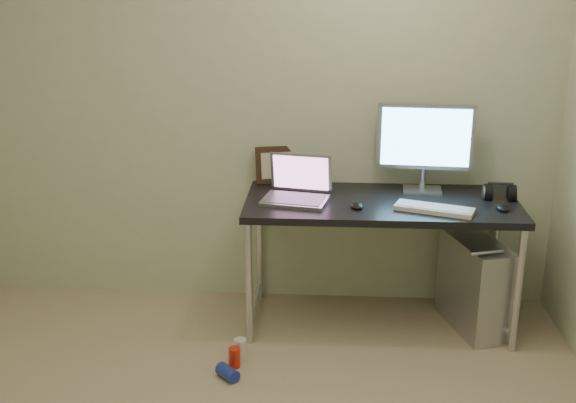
{
  "coord_description": "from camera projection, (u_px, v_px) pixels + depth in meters",
  "views": [
    {
      "loc": [
        0.43,
        -2.41,
        2.01
      ],
      "look_at": [
        0.21,
        1.07,
        0.85
      ],
      "focal_mm": 45.0,
      "sensor_mm": 36.0,
      "label": 1
    }
  ],
  "objects": [
    {
      "name": "tower_computer",
      "position": [
        475.0,
        284.0,
        4.1
      ],
      "size": [
        0.37,
        0.55,
        0.57
      ],
      "rotation": [
        0.0,
        0.0,
        0.31
      ],
      "color": "#AFAFB4",
      "rests_on": "ground"
    },
    {
      "name": "mouse_left",
      "position": [
        357.0,
        204.0,
        3.88
      ],
      "size": [
        0.09,
        0.12,
        0.04
      ],
      "primitive_type": "ellipsoid",
      "rotation": [
        0.0,
        0.0,
        0.21
      ],
      "color": "black",
      "rests_on": "desk"
    },
    {
      "name": "cable_a",
      "position": [
        459.0,
        242.0,
        4.35
      ],
      "size": [
        0.01,
        0.16,
        0.69
      ],
      "primitive_type": "cylinder",
      "rotation": [
        0.21,
        0.0,
        0.0
      ],
      "color": "black",
      "rests_on": "ground"
    },
    {
      "name": "laptop",
      "position": [
        297.0,
        189.0,
        4.01
      ],
      "size": [
        0.4,
        0.35,
        0.24
      ],
      "rotation": [
        0.0,
        0.0,
        -0.19
      ],
      "color": "#B4B4BC",
      "rests_on": "desk"
    },
    {
      "name": "keyboard",
      "position": [
        434.0,
        209.0,
        3.83
      ],
      "size": [
        0.43,
        0.26,
        0.02
      ],
      "primitive_type": "cube",
      "rotation": [
        0.0,
        0.0,
        -0.34
      ],
      "color": "silver",
      "rests_on": "desk"
    },
    {
      "name": "cable_b",
      "position": [
        474.0,
        247.0,
        4.33
      ],
      "size": [
        0.02,
        0.11,
        0.71
      ],
      "primitive_type": "cylinder",
      "rotation": [
        0.14,
        0.0,
        0.09
      ],
      "color": "black",
      "rests_on": "ground"
    },
    {
      "name": "can_red",
      "position": [
        234.0,
        357.0,
        3.75
      ],
      "size": [
        0.06,
        0.06,
        0.11
      ],
      "primitive_type": "cylinder",
      "rotation": [
        0.0,
        0.0,
        0.01
      ],
      "color": "red",
      "rests_on": "ground"
    },
    {
      "name": "headphones",
      "position": [
        500.0,
        193.0,
        4.02
      ],
      "size": [
        0.18,
        0.11,
        0.12
      ],
      "rotation": [
        0.0,
        0.0,
        -0.08
      ],
      "color": "black",
      "rests_on": "desk"
    },
    {
      "name": "picture_frame",
      "position": [
        279.0,
        165.0,
        4.29
      ],
      "size": [
        0.29,
        0.15,
        0.22
      ],
      "primitive_type": "cube",
      "rotation": [
        -0.21,
        0.0,
        0.25
      ],
      "color": "black",
      "rests_on": "desk"
    },
    {
      "name": "webcam",
      "position": [
        314.0,
        170.0,
        4.25
      ],
      "size": [
        0.05,
        0.04,
        0.13
      ],
      "rotation": [
        0.0,
        0.0,
        0.15
      ],
      "color": "silver",
      "rests_on": "desk"
    },
    {
      "name": "can_blue",
      "position": [
        228.0,
        373.0,
        3.65
      ],
      "size": [
        0.14,
        0.14,
        0.07
      ],
      "primitive_type": "cylinder",
      "rotation": [
        1.57,
        0.0,
        0.78
      ],
      "color": "#2032A2",
      "rests_on": "ground"
    },
    {
      "name": "can_white",
      "position": [
        240.0,
        350.0,
        3.81
      ],
      "size": [
        0.09,
        0.09,
        0.12
      ],
      "primitive_type": "cylinder",
      "rotation": [
        0.0,
        0.0,
        0.49
      ],
      "color": "silver",
      "rests_on": "ground"
    },
    {
      "name": "wall_back",
      "position": [
        259.0,
        99.0,
        4.2
      ],
      "size": [
        3.5,
        0.02,
        2.5
      ],
      "primitive_type": "cube",
      "color": "beige",
      "rests_on": "ground"
    },
    {
      "name": "mouse_right",
      "position": [
        503.0,
        207.0,
        3.85
      ],
      "size": [
        0.07,
        0.11,
        0.03
      ],
      "primitive_type": "ellipsoid",
      "rotation": [
        0.0,
        0.0,
        0.1
      ],
      "color": "black",
      "rests_on": "desk"
    },
    {
      "name": "desk",
      "position": [
        381.0,
        215.0,
        4.03
      ],
      "size": [
        1.51,
        0.66,
        0.75
      ],
      "color": "black",
      "rests_on": "ground"
    },
    {
      "name": "monitor",
      "position": [
        425.0,
        141.0,
        4.08
      ],
      "size": [
        0.54,
        0.17,
        0.51
      ],
      "rotation": [
        0.0,
        0.0,
        -0.07
      ],
      "color": "#B4B4BC",
      "rests_on": "desk"
    }
  ]
}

